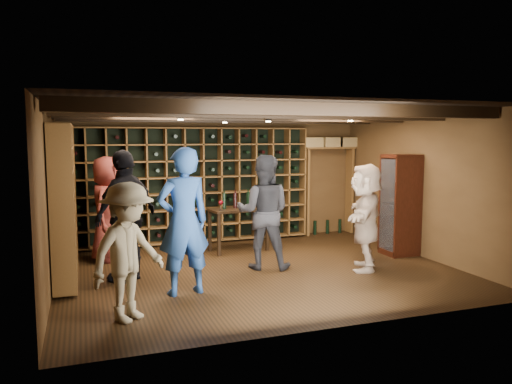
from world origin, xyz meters
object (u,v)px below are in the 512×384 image
object	(u,v)px
guest_red_floral	(107,209)
guest_woman_black	(126,216)
man_blue_shirt	(183,222)
guest_beige	(365,217)
tasting_table	(238,213)
display_cabinet	(400,207)
man_grey_suit	(264,212)
guest_khaki	(128,252)

from	to	relation	value
guest_red_floral	guest_woman_black	size ratio (longest dim) A/B	0.93
man_blue_shirt	guest_beige	distance (m)	2.96
guest_beige	tasting_table	xyz separation A→B (m)	(-1.51, 1.87, -0.13)
man_blue_shirt	tasting_table	distance (m)	2.61
guest_red_floral	display_cabinet	bearing A→B (deg)	-81.36
man_grey_suit	tasting_table	bearing A→B (deg)	-64.16
man_grey_suit	guest_woman_black	size ratio (longest dim) A/B	0.95
man_blue_shirt	man_grey_suit	world-z (taller)	man_blue_shirt
display_cabinet	man_blue_shirt	distance (m)	4.16
display_cabinet	guest_woman_black	xyz separation A→B (m)	(-4.70, -0.06, 0.10)
display_cabinet	guest_khaki	bearing A→B (deg)	-160.50
tasting_table	guest_woman_black	bearing A→B (deg)	-156.31
guest_khaki	guest_beige	bearing A→B (deg)	-22.92
man_blue_shirt	man_grey_suit	xyz separation A→B (m)	(1.45, 0.89, -0.07)
man_grey_suit	guest_beige	bearing A→B (deg)	-176.90
man_blue_shirt	tasting_table	bearing A→B (deg)	-132.90
display_cabinet	man_blue_shirt	xyz separation A→B (m)	(-4.04, -0.96, 0.12)
man_blue_shirt	guest_khaki	bearing A→B (deg)	34.13
man_blue_shirt	guest_red_floral	bearing A→B (deg)	-78.23
guest_khaki	tasting_table	size ratio (longest dim) A/B	1.43
display_cabinet	tasting_table	world-z (taller)	display_cabinet
guest_woman_black	guest_beige	size ratio (longest dim) A/B	1.14
man_grey_suit	tasting_table	size ratio (longest dim) A/B	1.63
display_cabinet	man_blue_shirt	bearing A→B (deg)	-166.58
man_grey_suit	guest_red_floral	world-z (taller)	man_grey_suit
guest_red_floral	guest_woman_black	bearing A→B (deg)	-148.34
guest_red_floral	guest_woman_black	xyz separation A→B (m)	(0.20, -1.30, 0.07)
display_cabinet	tasting_table	xyz separation A→B (m)	(-2.62, 1.20, -0.15)
man_grey_suit	guest_woman_black	world-z (taller)	guest_woman_black
display_cabinet	guest_beige	world-z (taller)	display_cabinet
guest_beige	tasting_table	size ratio (longest dim) A/B	1.51
display_cabinet	guest_red_floral	distance (m)	5.06
guest_red_floral	man_blue_shirt	bearing A→B (deg)	-135.90
display_cabinet	guest_beige	xyz separation A→B (m)	(-1.10, -0.66, -0.02)
man_grey_suit	display_cabinet	bearing A→B (deg)	-153.69
man_blue_shirt	guest_woman_black	world-z (taller)	man_blue_shirt
guest_woman_black	guest_khaki	xyz separation A→B (m)	(-0.12, -1.65, -0.16)
guest_khaki	guest_beige	world-z (taller)	guest_beige
man_blue_shirt	guest_woman_black	size ratio (longest dim) A/B	1.03
guest_beige	guest_woman_black	bearing A→B (deg)	-67.34
guest_red_floral	guest_beige	distance (m)	4.25
guest_woman_black	man_grey_suit	bearing A→B (deg)	139.58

